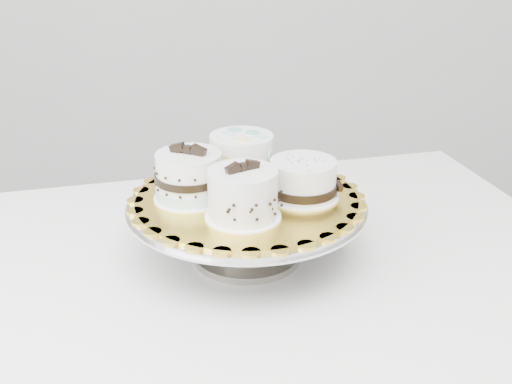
{
  "coord_description": "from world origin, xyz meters",
  "views": [
    {
      "loc": [
        -0.02,
        -0.73,
        1.29
      ],
      "look_at": [
        0.02,
        0.21,
        0.88
      ],
      "focal_mm": 45.0,
      "sensor_mm": 36.0,
      "label": 1
    }
  ],
  "objects_px": {
    "cake_stand": "(247,219)",
    "cake_banded": "(189,178)",
    "cake_board": "(247,199)",
    "cake_ribbon": "(304,180)",
    "cake_dots": "(242,157)",
    "table": "(242,299)",
    "cake_swirl": "(243,195)"
  },
  "relations": [
    {
      "from": "cake_stand",
      "to": "cake_swirl",
      "type": "bearing_deg",
      "value": -96.33
    },
    {
      "from": "cake_swirl",
      "to": "cake_dots",
      "type": "distance_m",
      "value": 0.15
    },
    {
      "from": "cake_banded",
      "to": "cake_ribbon",
      "type": "distance_m",
      "value": 0.18
    },
    {
      "from": "cake_stand",
      "to": "table",
      "type": "bearing_deg",
      "value": -145.36
    },
    {
      "from": "cake_board",
      "to": "cake_dots",
      "type": "bearing_deg",
      "value": 94.36
    },
    {
      "from": "cake_stand",
      "to": "cake_ribbon",
      "type": "distance_m",
      "value": 0.11
    },
    {
      "from": "cake_board",
      "to": "cake_banded",
      "type": "height_order",
      "value": "cake_banded"
    },
    {
      "from": "table",
      "to": "cake_stand",
      "type": "bearing_deg",
      "value": 22.79
    },
    {
      "from": "cake_board",
      "to": "cake_dots",
      "type": "height_order",
      "value": "cake_dots"
    },
    {
      "from": "cake_dots",
      "to": "table",
      "type": "bearing_deg",
      "value": -81.16
    },
    {
      "from": "table",
      "to": "cake_stand",
      "type": "height_order",
      "value": "cake_stand"
    },
    {
      "from": "cake_stand",
      "to": "cake_banded",
      "type": "xyz_separation_m",
      "value": [
        -0.09,
        0.0,
        0.07
      ]
    },
    {
      "from": "cake_board",
      "to": "cake_ribbon",
      "type": "xyz_separation_m",
      "value": [
        0.09,
        0.0,
        0.03
      ]
    },
    {
      "from": "cake_swirl",
      "to": "cake_banded",
      "type": "distance_m",
      "value": 0.11
    },
    {
      "from": "cake_board",
      "to": "cake_banded",
      "type": "relative_size",
      "value": 2.59
    },
    {
      "from": "table",
      "to": "cake_ribbon",
      "type": "bearing_deg",
      "value": -8.09
    },
    {
      "from": "cake_ribbon",
      "to": "cake_stand",
      "type": "bearing_deg",
      "value": 166.35
    },
    {
      "from": "cake_board",
      "to": "cake_ribbon",
      "type": "height_order",
      "value": "cake_ribbon"
    },
    {
      "from": "cake_board",
      "to": "cake_dots",
      "type": "xyz_separation_m",
      "value": [
        -0.01,
        0.08,
        0.04
      ]
    },
    {
      "from": "table",
      "to": "cake_ribbon",
      "type": "xyz_separation_m",
      "value": [
        0.1,
        0.01,
        0.22
      ]
    },
    {
      "from": "cake_stand",
      "to": "cake_ribbon",
      "type": "xyz_separation_m",
      "value": [
        0.09,
        0.0,
        0.07
      ]
    },
    {
      "from": "cake_ribbon",
      "to": "cake_board",
      "type": "bearing_deg",
      "value": 166.35
    },
    {
      "from": "table",
      "to": "cake_swirl",
      "type": "height_order",
      "value": "cake_swirl"
    },
    {
      "from": "cake_swirl",
      "to": "cake_dots",
      "type": "bearing_deg",
      "value": 59.37
    },
    {
      "from": "cake_banded",
      "to": "cake_ribbon",
      "type": "xyz_separation_m",
      "value": [
        0.18,
        -0.0,
        -0.01
      ]
    },
    {
      "from": "table",
      "to": "cake_swirl",
      "type": "distance_m",
      "value": 0.24
    },
    {
      "from": "cake_dots",
      "to": "cake_board",
      "type": "bearing_deg",
      "value": -74.66
    },
    {
      "from": "cake_banded",
      "to": "cake_swirl",
      "type": "bearing_deg",
      "value": -17.45
    },
    {
      "from": "cake_ribbon",
      "to": "cake_swirl",
      "type": "bearing_deg",
      "value": -157.42
    },
    {
      "from": "cake_board",
      "to": "cake_swirl",
      "type": "distance_m",
      "value": 0.08
    },
    {
      "from": "cake_stand",
      "to": "cake_banded",
      "type": "bearing_deg",
      "value": 178.99
    },
    {
      "from": "cake_swirl",
      "to": "cake_banded",
      "type": "xyz_separation_m",
      "value": [
        -0.08,
        0.08,
        -0.0
      ]
    }
  ]
}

